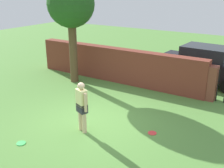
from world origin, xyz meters
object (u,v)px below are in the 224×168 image
Objects in this scene: car at (204,64)px; frisbee_green at (21,143)px; frisbee_red at (152,133)px; person at (82,105)px; tree at (71,6)px.

car is 8.83m from frisbee_green.
frisbee_red is 1.00× the size of frisbee_green.
person is 2.07m from frisbee_green.
frisbee_green is at bearing -139.41° from frisbee_red.
tree is 5.48m from person.
tree is at bearing 153.91° from frisbee_red.
person reaches higher than frisbee_green.
tree reaches higher than frisbee_red.
car is (5.22, 3.16, -2.63)m from tree.
frisbee_red is at bearing 94.05° from car.
frisbee_red is (5.18, -2.53, -3.48)m from tree.
frisbee_red is at bearing -26.09° from tree.
tree is 6.73m from frisbee_red.
frisbee_green is (-2.99, -2.56, 0.00)m from frisbee_red.
person is 6.00× the size of frisbee_green.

